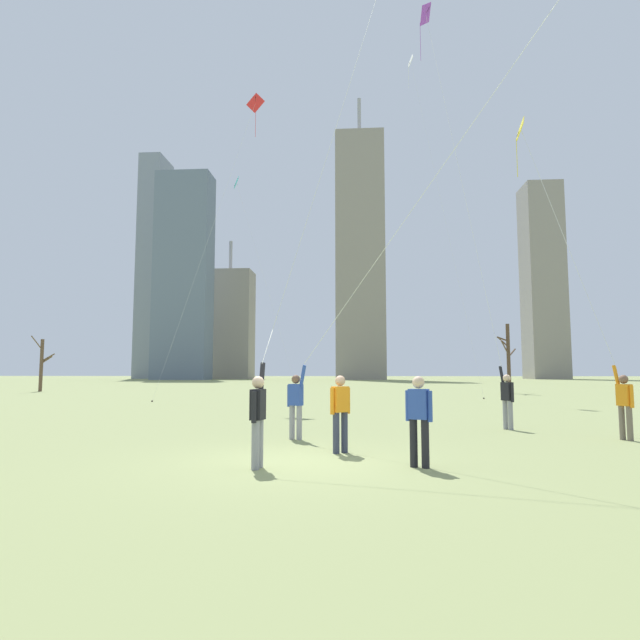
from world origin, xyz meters
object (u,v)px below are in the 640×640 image
(kite_flyer_midfield_right_purple, at_px, (478,259))
(distant_kite_drifting_left_red, at_px, (248,124))
(kite_flyer_foreground_left_blue, at_px, (432,203))
(bystander_far_off_by_trees, at_px, (340,410))
(bystander_watching_nearby, at_px, (419,416))
(distant_kite_low_near_trees_white, at_px, (414,79))
(bare_tree_center, at_px, (42,364))
(kite_flyer_midfield_left_orange, at_px, (322,195))
(bare_tree_far_right_edge, at_px, (508,357))
(distant_kite_high_overhead_teal, at_px, (240,196))
(kite_flyer_foreground_right_yellow, at_px, (607,357))

(kite_flyer_midfield_right_purple, bearing_deg, distant_kite_drifting_left_red, 133.07)
(kite_flyer_foreground_left_blue, bearing_deg, bystander_far_off_by_trees, 178.17)
(bystander_watching_nearby, relative_size, distant_kite_low_near_trees_white, 0.06)
(bare_tree_center, bearing_deg, distant_kite_low_near_trees_white, -8.00)
(kite_flyer_midfield_left_orange, distance_m, distant_kite_low_near_trees_white, 34.46)
(bystander_far_off_by_trees, height_order, bare_tree_far_right_edge, bare_tree_far_right_edge)
(distant_kite_drifting_left_red, height_order, bare_tree_center, distant_kite_drifting_left_red)
(kite_flyer_midfield_right_purple, distance_m, bare_tree_center, 40.89)
(bystander_watching_nearby, distance_m, distant_kite_drifting_left_red, 26.69)
(bystander_far_off_by_trees, relative_size, distant_kite_drifting_left_red, 0.09)
(bare_tree_far_right_edge, height_order, bare_tree_center, bare_tree_far_right_edge)
(distant_kite_low_near_trees_white, bearing_deg, distant_kite_high_overhead_teal, -163.67)
(kite_flyer_midfield_right_purple, bearing_deg, bystander_watching_nearby, -109.25)
(bystander_far_off_by_trees, distance_m, distant_kite_drifting_left_red, 25.10)
(kite_flyer_foreground_right_yellow, height_order, bystander_far_off_by_trees, kite_flyer_foreground_right_yellow)
(bystander_watching_nearby, relative_size, bare_tree_center, 0.34)
(bare_tree_far_right_edge, relative_size, bare_tree_center, 1.16)
(kite_flyer_foreground_right_yellow, bearing_deg, bare_tree_center, 138.39)
(kite_flyer_midfield_left_orange, distance_m, bystander_watching_nearby, 5.46)
(bystander_watching_nearby, bearing_deg, distant_kite_drifting_left_red, 110.23)
(kite_flyer_midfield_left_orange, height_order, kite_flyer_foreground_left_blue, kite_flyer_midfield_left_orange)
(distant_kite_low_near_trees_white, xyz_separation_m, distant_kite_high_overhead_teal, (-12.81, -3.75, -10.32))
(bystander_watching_nearby, bearing_deg, kite_flyer_midfield_left_orange, 134.81)
(distant_kite_low_near_trees_white, bearing_deg, bare_tree_center, 172.00)
(bystander_far_off_by_trees, height_order, bystander_watching_nearby, same)
(kite_flyer_foreground_left_blue, xyz_separation_m, distant_kite_low_near_trees_white, (2.94, 28.76, 19.12))
(bystander_far_off_by_trees, xyz_separation_m, bystander_watching_nearby, (1.47, -1.60, 0.00))
(kite_flyer_foreground_left_blue, relative_size, bystander_watching_nearby, 11.28)
(bare_tree_far_right_edge, bearing_deg, distant_kite_high_overhead_teal, -161.21)
(kite_flyer_foreground_left_blue, xyz_separation_m, distant_kite_drifting_left_red, (-8.05, 18.86, 11.08))
(distant_kite_low_near_trees_white, bearing_deg, bystander_watching_nearby, -96.55)
(kite_flyer_midfield_right_purple, bearing_deg, distant_kite_low_near_trees_white, 89.10)
(kite_flyer_foreground_right_yellow, height_order, kite_flyer_midfield_left_orange, kite_flyer_midfield_left_orange)
(bystander_watching_nearby, height_order, distant_kite_low_near_trees_white, distant_kite_low_near_trees_white)
(bystander_watching_nearby, bearing_deg, distant_kite_high_overhead_teal, 109.37)
(kite_flyer_foreground_left_blue, height_order, bystander_watching_nearby, kite_flyer_foreground_left_blue)
(distant_kite_drifting_left_red, bearing_deg, bystander_far_off_by_trees, -72.16)
(kite_flyer_foreground_right_yellow, bearing_deg, bystander_far_off_by_trees, -155.79)
(kite_flyer_foreground_left_blue, xyz_separation_m, bare_tree_far_right_edge, (10.23, 31.84, -2.44))
(kite_flyer_midfield_left_orange, distance_m, kite_flyer_foreground_left_blue, 2.47)
(kite_flyer_midfield_right_purple, bearing_deg, bare_tree_far_right_edge, 72.62)
(bystander_watching_nearby, distance_m, distant_kite_low_near_trees_white, 38.52)
(distant_kite_drifting_left_red, relative_size, bare_tree_far_right_edge, 3.34)
(kite_flyer_midfield_left_orange, xyz_separation_m, bare_tree_far_right_edge, (12.65, 31.48, -2.79))
(kite_flyer_foreground_right_yellow, distance_m, bare_tree_far_right_edge, 29.18)
(kite_flyer_foreground_left_blue, relative_size, distant_kite_low_near_trees_white, 0.68)
(bystander_watching_nearby, height_order, distant_kite_drifting_left_red, distant_kite_drifting_left_red)
(kite_flyer_midfield_left_orange, xyz_separation_m, distant_kite_high_overhead_teal, (-7.45, 24.64, 8.46))
(kite_flyer_foreground_left_blue, bearing_deg, bare_tree_center, 131.07)
(distant_kite_high_overhead_teal, bearing_deg, kite_flyer_foreground_right_yellow, -55.93)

